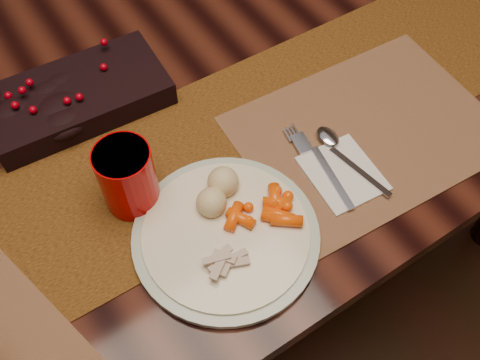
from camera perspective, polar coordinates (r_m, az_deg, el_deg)
floor at (r=1.65m, az=-5.11°, el=-8.92°), size 5.00×5.00×0.00m
dining_table at (r=1.32m, az=-6.31°, el=-2.16°), size 1.80×1.00×0.75m
table_runner at (r=0.94m, az=-0.98°, el=4.21°), size 1.52×0.34×0.00m
centerpiece at (r=1.01m, az=-17.09°, el=8.77°), size 0.33×0.19×0.06m
placemat_main at (r=0.98m, az=13.42°, el=5.01°), size 0.46×0.35×0.00m
dinner_plate at (r=0.83m, az=-1.52°, el=-5.85°), size 0.35×0.35×0.02m
baby_carrots at (r=0.82m, az=2.86°, el=-4.06°), size 0.12×0.11×0.02m
mashed_potatoes at (r=0.83m, az=-2.33°, el=-1.15°), size 0.10×0.09×0.05m
turkey_shreds at (r=0.80m, az=-1.61°, el=-8.42°), size 0.07×0.06×0.01m
napkin at (r=0.91m, az=10.89°, el=0.70°), size 0.12×0.14×0.00m
fork at (r=0.91m, az=8.98°, el=1.24°), size 0.06×0.17×0.00m
spoon at (r=0.92m, az=11.61°, el=2.07°), size 0.06×0.17×0.00m
red_cup at (r=0.84m, az=-11.90°, el=0.25°), size 0.09×0.09×0.12m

